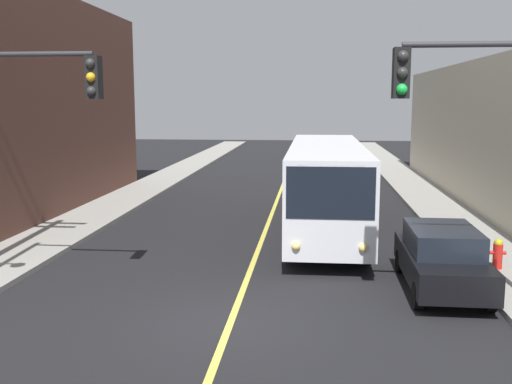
{
  "coord_description": "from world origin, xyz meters",
  "views": [
    {
      "loc": [
        1.75,
        -12.15,
        4.76
      ],
      "look_at": [
        0.0,
        5.62,
        2.0
      ],
      "focal_mm": 41.56,
      "sensor_mm": 36.0,
      "label": 1
    }
  ],
  "objects_px": {
    "city_bus": "(326,182)",
    "traffic_signal_left_corner": "(17,120)",
    "fire_hydrant": "(498,253)",
    "traffic_signal_right_corner": "(500,124)",
    "parked_car_black": "(442,258)"
  },
  "relations": [
    {
      "from": "parked_car_black",
      "to": "traffic_signal_left_corner",
      "type": "relative_size",
      "value": 0.74
    },
    {
      "from": "traffic_signal_left_corner",
      "to": "fire_hydrant",
      "type": "bearing_deg",
      "value": 12.65
    },
    {
      "from": "city_bus",
      "to": "parked_car_black",
      "type": "distance_m",
      "value": 7.24
    },
    {
      "from": "traffic_signal_right_corner",
      "to": "fire_hydrant",
      "type": "height_order",
      "value": "traffic_signal_right_corner"
    },
    {
      "from": "traffic_signal_left_corner",
      "to": "traffic_signal_right_corner",
      "type": "relative_size",
      "value": 1.0
    },
    {
      "from": "city_bus",
      "to": "traffic_signal_left_corner",
      "type": "height_order",
      "value": "traffic_signal_left_corner"
    },
    {
      "from": "traffic_signal_left_corner",
      "to": "fire_hydrant",
      "type": "xyz_separation_m",
      "value": [
        12.26,
        2.75,
        -3.72
      ]
    },
    {
      "from": "parked_car_black",
      "to": "traffic_signal_left_corner",
      "type": "bearing_deg",
      "value": -173.7
    },
    {
      "from": "city_bus",
      "to": "fire_hydrant",
      "type": "relative_size",
      "value": 14.48
    },
    {
      "from": "city_bus",
      "to": "traffic_signal_left_corner",
      "type": "bearing_deg",
      "value": -134.45
    },
    {
      "from": "city_bus",
      "to": "fire_hydrant",
      "type": "distance_m",
      "value": 6.95
    },
    {
      "from": "city_bus",
      "to": "fire_hydrant",
      "type": "bearing_deg",
      "value": -47.13
    },
    {
      "from": "city_bus",
      "to": "traffic_signal_right_corner",
      "type": "bearing_deg",
      "value": -70.91
    },
    {
      "from": "traffic_signal_left_corner",
      "to": "city_bus",
      "type": "bearing_deg",
      "value": 45.55
    },
    {
      "from": "city_bus",
      "to": "traffic_signal_left_corner",
      "type": "relative_size",
      "value": 2.03
    }
  ]
}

